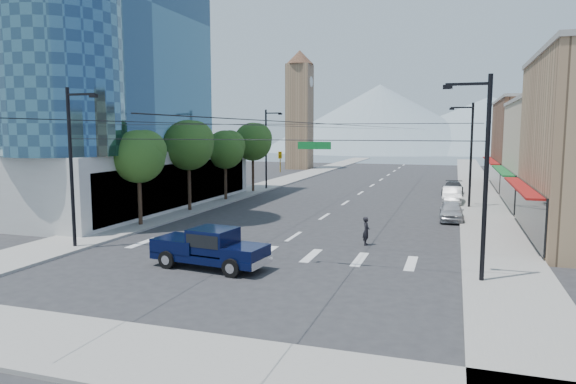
% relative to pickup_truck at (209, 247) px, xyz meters
% --- Properties ---
extents(ground, '(160.00, 160.00, 0.00)m').
position_rel_pickup_truck_xyz_m(ground, '(1.69, 2.32, -1.02)').
color(ground, '#28282B').
rests_on(ground, ground).
extents(sidewalk_left, '(4.00, 120.00, 0.15)m').
position_rel_pickup_truck_xyz_m(sidewalk_left, '(-10.31, 42.32, -0.95)').
color(sidewalk_left, gray).
rests_on(sidewalk_left, ground).
extents(sidewalk_right, '(4.00, 120.00, 0.15)m').
position_rel_pickup_truck_xyz_m(sidewalk_right, '(13.69, 42.32, -0.95)').
color(sidewalk_right, gray).
rests_on(sidewalk_right, ground).
extents(sidewalk_cross, '(28.00, 4.00, 0.15)m').
position_rel_pickup_truck_xyz_m(sidewalk_cross, '(1.69, -9.68, -0.95)').
color(sidewalk_cross, gray).
rests_on(sidewalk_cross, ground).
extents(office_tower, '(29.50, 27.00, 30.00)m').
position_rel_pickup_truck_xyz_m(office_tower, '(-24.58, 16.17, 13.43)').
color(office_tower, '#B7B7B2').
rests_on(office_tower, ground).
extents(shop_far, '(12.00, 18.00, 10.00)m').
position_rel_pickup_truck_xyz_m(shop_far, '(21.69, 42.32, 3.98)').
color(shop_far, brown).
rests_on(shop_far, ground).
extents(clock_tower, '(4.80, 4.80, 20.40)m').
position_rel_pickup_truck_xyz_m(clock_tower, '(-14.81, 64.32, 9.62)').
color(clock_tower, '#8C6B4C').
rests_on(clock_tower, ground).
extents(mountain_left, '(80.00, 80.00, 22.00)m').
position_rel_pickup_truck_xyz_m(mountain_left, '(-13.31, 152.32, 9.98)').
color(mountain_left, gray).
rests_on(mountain_left, ground).
extents(mountain_right, '(90.00, 90.00, 18.00)m').
position_rel_pickup_truck_xyz_m(mountain_right, '(21.69, 162.32, 7.98)').
color(mountain_right, gray).
rests_on(mountain_right, ground).
extents(tree_near, '(3.65, 3.64, 6.71)m').
position_rel_pickup_truck_xyz_m(tree_near, '(-9.38, 8.41, 3.97)').
color(tree_near, black).
rests_on(tree_near, ground).
extents(tree_midnear, '(4.09, 4.09, 7.52)m').
position_rel_pickup_truck_xyz_m(tree_midnear, '(-9.38, 15.41, 4.57)').
color(tree_midnear, black).
rests_on(tree_midnear, ground).
extents(tree_midfar, '(3.65, 3.64, 6.71)m').
position_rel_pickup_truck_xyz_m(tree_midfar, '(-9.38, 22.41, 3.97)').
color(tree_midfar, black).
rests_on(tree_midfar, ground).
extents(tree_far, '(4.09, 4.09, 7.52)m').
position_rel_pickup_truck_xyz_m(tree_far, '(-9.38, 29.41, 4.57)').
color(tree_far, black).
rests_on(tree_far, ground).
extents(signal_rig, '(21.80, 0.20, 9.00)m').
position_rel_pickup_truck_xyz_m(signal_rig, '(1.88, 1.32, 3.62)').
color(signal_rig, black).
rests_on(signal_rig, ground).
extents(lamp_pole_nw, '(2.00, 0.25, 9.00)m').
position_rel_pickup_truck_xyz_m(lamp_pole_nw, '(-8.98, 32.32, 3.92)').
color(lamp_pole_nw, black).
rests_on(lamp_pole_nw, ground).
extents(lamp_pole_ne, '(2.00, 0.25, 9.00)m').
position_rel_pickup_truck_xyz_m(lamp_pole_ne, '(12.35, 24.32, 3.92)').
color(lamp_pole_ne, black).
rests_on(lamp_pole_ne, ground).
extents(pickup_truck, '(6.01, 2.81, 1.97)m').
position_rel_pickup_truck_xyz_m(pickup_truck, '(0.00, 0.00, 0.00)').
color(pickup_truck, black).
rests_on(pickup_truck, ground).
extents(pedestrian, '(0.42, 0.62, 1.67)m').
position_rel_pickup_truck_xyz_m(pedestrian, '(6.43, 7.32, -0.19)').
color(pedestrian, black).
rests_on(pedestrian, ground).
extents(parked_car_near, '(1.82, 4.28, 1.44)m').
position_rel_pickup_truck_xyz_m(parked_car_near, '(11.09, 17.41, -0.30)').
color(parked_car_near, '#B7B8BD').
rests_on(parked_car_near, ground).
extents(parked_car_mid, '(1.66, 4.73, 1.56)m').
position_rel_pickup_truck_xyz_m(parked_car_mid, '(11.08, 26.80, -0.25)').
color(parked_car_mid, silver).
rests_on(parked_car_mid, ground).
extents(parked_car_far, '(2.21, 5.01, 1.43)m').
position_rel_pickup_truck_xyz_m(parked_car_far, '(11.09, 33.04, -0.31)').
color(parked_car_far, '#323335').
rests_on(parked_car_far, ground).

